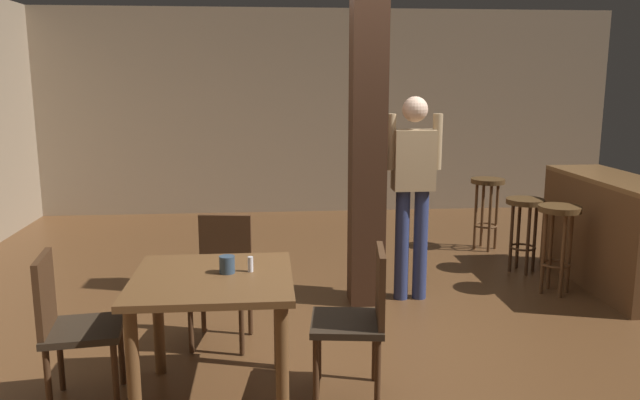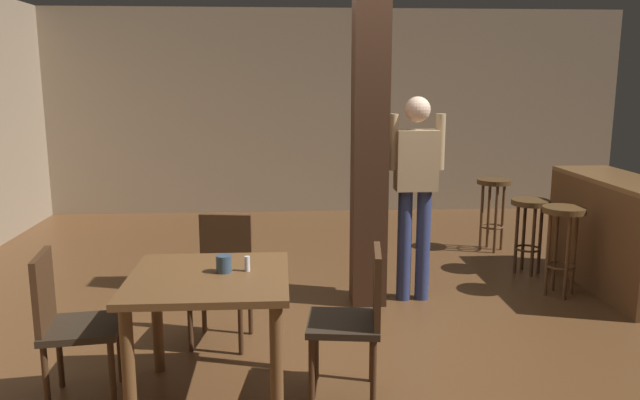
{
  "view_description": "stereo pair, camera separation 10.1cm",
  "coord_description": "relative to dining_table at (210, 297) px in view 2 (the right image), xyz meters",
  "views": [
    {
      "loc": [
        -0.87,
        -4.24,
        1.86
      ],
      "look_at": [
        -0.49,
        0.07,
        1.02
      ],
      "focal_mm": 35.0,
      "sensor_mm": 36.0,
      "label": 1
    },
    {
      "loc": [
        -0.77,
        -4.25,
        1.86
      ],
      "look_at": [
        -0.49,
        0.07,
        1.02
      ],
      "focal_mm": 35.0,
      "sensor_mm": 36.0,
      "label": 2
    }
  ],
  "objects": [
    {
      "name": "chair_east",
      "position": [
        0.85,
        -0.01,
        -0.12
      ],
      "size": [
        0.47,
        0.47,
        0.89
      ],
      "color": "#2D2319",
      "rests_on": "ground_plane"
    },
    {
      "name": "standing_person",
      "position": [
        1.53,
        1.61,
        0.38
      ],
      "size": [
        0.47,
        0.21,
        1.72
      ],
      "color": "tan",
      "rests_on": "ground_plane"
    },
    {
      "name": "ground_plane",
      "position": [
        1.18,
        0.81,
        -0.63
      ],
      "size": [
        10.8,
        10.8,
        0.0
      ],
      "primitive_type": "plane",
      "color": "brown"
    },
    {
      "name": "wall_back",
      "position": [
        1.18,
        5.31,
        0.77
      ],
      "size": [
        8.0,
        0.1,
        2.8
      ],
      "primitive_type": "cube",
      "color": "gray",
      "rests_on": "ground_plane"
    },
    {
      "name": "bar_stool_near",
      "position": [
        2.83,
        1.62,
        -0.04
      ],
      "size": [
        0.36,
        0.36,
        0.79
      ],
      "color": "#4C3319",
      "rests_on": "ground_plane"
    },
    {
      "name": "salt_shaker",
      "position": [
        0.22,
        0.06,
        0.18
      ],
      "size": [
        0.03,
        0.03,
        0.09
      ],
      "primitive_type": "cylinder",
      "color": "silver",
      "rests_on": "dining_table"
    },
    {
      "name": "bar_stool_far",
      "position": [
        2.72,
        3.09,
        -0.03
      ],
      "size": [
        0.36,
        0.36,
        0.79
      ],
      "color": "#4C3319",
      "rests_on": "ground_plane"
    },
    {
      "name": "chair_north",
      "position": [
        -0.01,
        0.86,
        -0.12
      ],
      "size": [
        0.48,
        0.48,
        0.89
      ],
      "color": "#2D2319",
      "rests_on": "ground_plane"
    },
    {
      "name": "chair_west",
      "position": [
        -0.81,
        0.02,
        -0.12
      ],
      "size": [
        0.47,
        0.47,
        0.89
      ],
      "color": "#2D2319",
      "rests_on": "ground_plane"
    },
    {
      "name": "bar_stool_mid",
      "position": [
        2.79,
        2.26,
        -0.08
      ],
      "size": [
        0.36,
        0.36,
        0.73
      ],
      "color": "#4C3319",
      "rests_on": "ground_plane"
    },
    {
      "name": "bar_counter",
      "position": [
        3.33,
        1.78,
        -0.12
      ],
      "size": [
        0.56,
        1.66,
        1.0
      ],
      "color": "brown",
      "rests_on": "ground_plane"
    },
    {
      "name": "napkin_cup",
      "position": [
        0.08,
        0.05,
        0.18
      ],
      "size": [
        0.09,
        0.09,
        0.1
      ],
      "primitive_type": "cylinder",
      "color": "#33475B",
      "rests_on": "dining_table"
    },
    {
      "name": "dining_table",
      "position": [
        0.0,
        0.0,
        0.0
      ],
      "size": [
        0.91,
        0.91,
        0.76
      ],
      "color": "brown",
      "rests_on": "ground_plane"
    },
    {
      "name": "pillar",
      "position": [
        1.14,
        1.56,
        0.77
      ],
      "size": [
        0.28,
        0.28,
        2.8
      ],
      "primitive_type": "cube",
      "color": "#382114",
      "rests_on": "ground_plane"
    }
  ]
}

